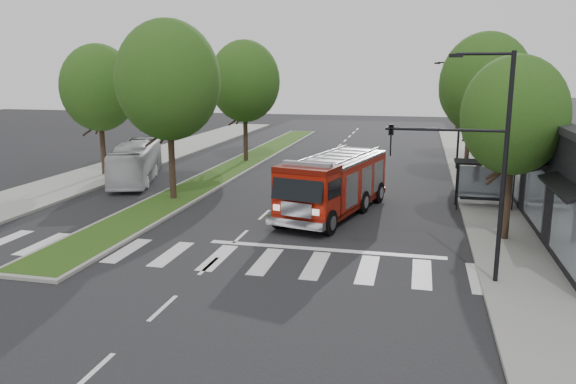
% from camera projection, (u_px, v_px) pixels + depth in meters
% --- Properties ---
extents(ground, '(140.00, 140.00, 0.00)m').
position_uv_depth(ground, '(241.00, 237.00, 25.38)').
color(ground, black).
rests_on(ground, ground).
extents(sidewalk_right, '(5.00, 80.00, 0.15)m').
position_uv_depth(sidewalk_right, '(503.00, 200.00, 32.10)').
color(sidewalk_right, gray).
rests_on(sidewalk_right, ground).
extents(sidewalk_left, '(5.00, 80.00, 0.15)m').
position_uv_depth(sidewalk_left, '(82.00, 180.00, 38.11)').
color(sidewalk_left, gray).
rests_on(sidewalk_left, ground).
extents(median, '(3.00, 50.00, 0.15)m').
position_uv_depth(median, '(238.00, 165.00, 43.82)').
color(median, gray).
rests_on(median, ground).
extents(bus_shelter, '(3.20, 1.60, 2.61)m').
position_uv_depth(bus_shelter, '(485.00, 171.00, 30.20)').
color(bus_shelter, black).
rests_on(bus_shelter, ground).
extents(tree_right_near, '(4.40, 4.40, 8.05)m').
position_uv_depth(tree_right_near, '(514.00, 116.00, 23.55)').
color(tree_right_near, black).
rests_on(tree_right_near, ground).
extents(tree_right_mid, '(5.60, 5.60, 9.72)m').
position_uv_depth(tree_right_mid, '(485.00, 85.00, 34.75)').
color(tree_right_mid, black).
rests_on(tree_right_mid, ground).
extents(tree_right_far, '(5.00, 5.00, 8.73)m').
position_uv_depth(tree_right_far, '(471.00, 90.00, 44.40)').
color(tree_right_far, black).
rests_on(tree_right_far, ground).
extents(tree_median_near, '(5.80, 5.80, 10.16)m').
position_uv_depth(tree_median_near, '(168.00, 80.00, 30.97)').
color(tree_median_near, black).
rests_on(tree_median_near, ground).
extents(tree_median_far, '(5.60, 5.60, 9.72)m').
position_uv_depth(tree_median_far, '(245.00, 81.00, 44.36)').
color(tree_median_far, black).
rests_on(tree_median_far, ground).
extents(tree_left_mid, '(5.20, 5.20, 9.16)m').
position_uv_depth(tree_left_mid, '(99.00, 88.00, 38.60)').
color(tree_left_mid, black).
rests_on(tree_left_mid, ground).
extents(streetlight_right_near, '(4.08, 0.22, 8.00)m').
position_uv_depth(streetlight_right_near, '(478.00, 152.00, 18.92)').
color(streetlight_right_near, black).
rests_on(streetlight_right_near, ground).
extents(streetlight_right_far, '(2.11, 0.20, 8.00)m').
position_uv_depth(streetlight_right_far, '(458.00, 110.00, 41.15)').
color(streetlight_right_far, black).
rests_on(streetlight_right_far, ground).
extents(fire_engine, '(4.91, 9.76, 3.25)m').
position_uv_depth(fire_engine, '(334.00, 185.00, 28.97)').
color(fire_engine, '#5C0D05').
rests_on(fire_engine, ground).
extents(city_bus, '(5.13, 9.62, 2.62)m').
position_uv_depth(city_bus, '(136.00, 162.00, 37.70)').
color(city_bus, silver).
rests_on(city_bus, ground).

